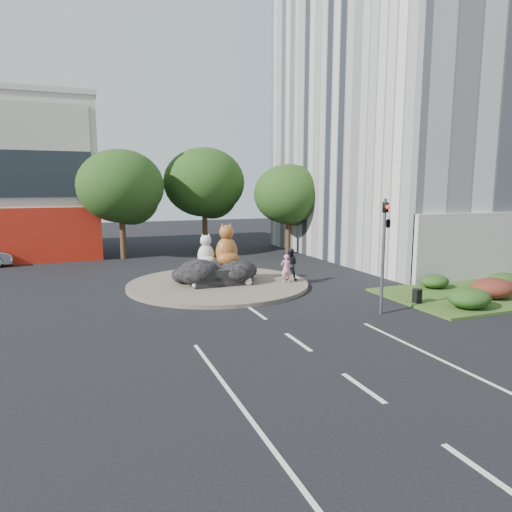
{
  "coord_description": "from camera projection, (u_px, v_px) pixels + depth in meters",
  "views": [
    {
      "loc": [
        -7.05,
        -13.99,
        5.49
      ],
      "look_at": [
        1.24,
        7.34,
        2.0
      ],
      "focal_mm": 32.0,
      "sensor_mm": 36.0,
      "label": 1
    }
  ],
  "objects": [
    {
      "name": "cat_white",
      "position": [
        206.0,
        250.0,
        25.36
      ],
      "size": [
        1.1,
        0.95,
        1.82
      ],
      "primitive_type": null,
      "rotation": [
        0.0,
        0.0,
        -0.01
      ],
      "color": "beige",
      "rests_on": "rock_plinth"
    },
    {
      "name": "pedestrian_pink",
      "position": [
        286.0,
        269.0,
        25.22
      ],
      "size": [
        0.59,
        0.4,
        1.6
      ],
      "primitive_type": "imported",
      "rotation": [
        0.0,
        0.0,
        3.11
      ],
      "color": "pink",
      "rests_on": "roundabout_island"
    },
    {
      "name": "hedge_back_green",
      "position": [
        435.0,
        281.0,
        24.35
      ],
      "size": [
        1.6,
        1.28,
        0.72
      ],
      "primitive_type": "ellipsoid",
      "color": "#1C3B12",
      "rests_on": "grass_verge"
    },
    {
      "name": "street_lamp",
      "position": [
        431.0,
        202.0,
        27.52
      ],
      "size": [
        2.34,
        0.22,
        8.06
      ],
      "color": "#595B60",
      "rests_on": "ground"
    },
    {
      "name": "rock_plinth",
      "position": [
        218.0,
        274.0,
        25.36
      ],
      "size": [
        3.2,
        2.6,
        0.9
      ],
      "primitive_type": null,
      "color": "black",
      "rests_on": "roundabout_island"
    },
    {
      "name": "kitten_white",
      "position": [
        248.0,
        278.0,
        24.72
      ],
      "size": [
        0.6,
        0.58,
        0.77
      ],
      "primitive_type": null,
      "rotation": [
        0.0,
        0.0,
        0.53
      ],
      "color": "silver",
      "rests_on": "roundabout_island"
    },
    {
      "name": "litter_bin",
      "position": [
        417.0,
        296.0,
        21.29
      ],
      "size": [
        0.58,
        0.58,
        0.64
      ],
      "primitive_type": "cylinder",
      "rotation": [
        0.0,
        0.0,
        0.34
      ],
      "color": "black",
      "rests_on": "grass_verge"
    },
    {
      "name": "hedge_near_green",
      "position": [
        470.0,
        298.0,
        20.3
      ],
      "size": [
        2.0,
        1.6,
        0.9
      ],
      "primitive_type": "ellipsoid",
      "color": "#1C3B12",
      "rests_on": "grass_verge"
    },
    {
      "name": "hedge_mid_green",
      "position": [
        504.0,
        280.0,
        24.4
      ],
      "size": [
        1.8,
        1.44,
        0.81
      ],
      "primitive_type": "ellipsoid",
      "color": "#1C3B12",
      "rests_on": "grass_verge"
    },
    {
      "name": "tree_mid",
      "position": [
        205.0,
        186.0,
        38.68
      ],
      "size": [
        6.84,
        6.84,
        8.76
      ],
      "color": "#382314",
      "rests_on": "ground"
    },
    {
      "name": "tree_right",
      "position": [
        289.0,
        197.0,
        37.28
      ],
      "size": [
        5.7,
        5.7,
        7.3
      ],
      "color": "#382314",
      "rests_on": "ground"
    },
    {
      "name": "cat_tabby",
      "position": [
        227.0,
        244.0,
        25.41
      ],
      "size": [
        1.59,
        1.43,
        2.41
      ],
      "primitive_type": null,
      "rotation": [
        0.0,
        0.0,
        0.13
      ],
      "color": "#BB6027",
      "rests_on": "rock_plinth"
    },
    {
      "name": "kitten_calico",
      "position": [
        196.0,
        279.0,
        23.92
      ],
      "size": [
        0.68,
        0.63,
        0.94
      ],
      "primitive_type": null,
      "rotation": [
        0.0,
        0.0,
        -0.3
      ],
      "color": "silver",
      "rests_on": "roundabout_island"
    },
    {
      "name": "roundabout_island",
      "position": [
        218.0,
        284.0,
        25.44
      ],
      "size": [
        10.0,
        10.0,
        0.2
      ],
      "primitive_type": "cylinder",
      "color": "brown",
      "rests_on": "ground"
    },
    {
      "name": "hedge_red",
      "position": [
        493.0,
        288.0,
        22.11
      ],
      "size": [
        2.2,
        1.76,
        0.99
      ],
      "primitive_type": "ellipsoid",
      "color": "#501A15",
      "rests_on": "grass_verge"
    },
    {
      "name": "tree_left",
      "position": [
        122.0,
        190.0,
        34.38
      ],
      "size": [
        6.46,
        6.46,
        8.27
      ],
      "color": "#382314",
      "rests_on": "ground"
    },
    {
      "name": "office_tower",
      "position": [
        440.0,
        31.0,
        35.51
      ],
      "size": [
        20.0,
        20.0,
        35.0
      ],
      "primitive_type": "cube",
      "color": "silver",
      "rests_on": "ground"
    },
    {
      "name": "pedestrian_dark",
      "position": [
        290.0,
        264.0,
        25.9
      ],
      "size": [
        1.12,
        1.05,
        1.84
      ],
      "primitive_type": "imported",
      "rotation": [
        0.0,
        0.0,
        2.61
      ],
      "color": "black",
      "rests_on": "roundabout_island"
    },
    {
      "name": "traffic_light",
      "position": [
        386.0,
        231.0,
        19.36
      ],
      "size": [
        0.44,
        1.24,
        5.0
      ],
      "color": "#595B60",
      "rests_on": "ground"
    },
    {
      "name": "ground",
      "position": [
        298.0,
        342.0,
        16.24
      ],
      "size": [
        120.0,
        120.0,
        0.0
      ],
      "primitive_type": "plane",
      "color": "black",
      "rests_on": "ground"
    },
    {
      "name": "grass_verge",
      "position": [
        483.0,
        294.0,
        23.29
      ],
      "size": [
        10.0,
        6.0,
        0.12
      ],
      "primitive_type": "cube",
      "color": "#2F4D19",
      "rests_on": "ground"
    }
  ]
}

